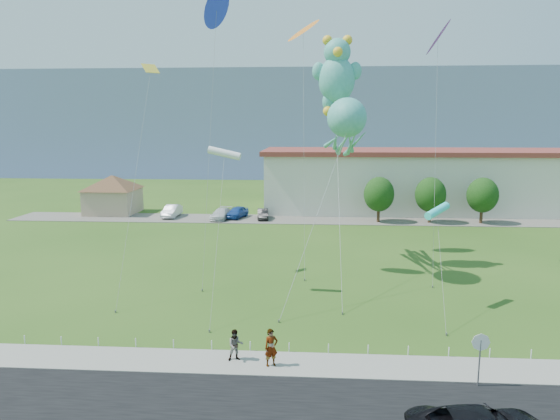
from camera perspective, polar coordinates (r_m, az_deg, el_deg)
The scene contains 25 objects.
ground at distance 27.72m, azimuth -0.96°, elevation -14.69°, with size 160.00×160.00×0.00m, color #2B4F16.
sidewalk at distance 25.23m, azimuth -1.49°, elevation -17.15°, with size 80.00×2.50×0.10m, color gray.
parking_strip at distance 61.28m, azimuth 1.71°, elevation -1.09°, with size 70.00×6.00×0.06m, color #59544C.
hill_ridge at distance 145.20m, azimuth 2.95°, elevation 10.03°, with size 160.00×50.00×25.00m, color gray.
pavilion at distance 68.87m, azimuth -18.58°, elevation 2.12°, with size 9.20×9.20×5.00m.
warehouse at distance 73.56m, azimuth 22.71°, elevation 3.18°, with size 61.00×15.00×8.20m.
stop_sign at distance 24.20m, azimuth 21.93°, elevation -14.34°, with size 0.80×0.07×2.50m.
rope_fence at distance 26.44m, azimuth -1.20°, elevation -15.36°, with size 26.05×0.05×0.50m.
tree_near at distance 60.24m, azimuth 11.24°, elevation 1.77°, with size 3.60×3.60×5.47m.
tree_mid at distance 61.32m, azimuth 16.81°, elevation 1.68°, with size 3.60×3.60×5.47m.
tree_far at distance 62.95m, azimuth 22.14°, elevation 1.58°, with size 3.60×3.60×5.47m.
pedestrian_left at distance 24.57m, azimuth -1.02°, elevation -15.44°, with size 0.66×0.44×1.82m, color gray.
pedestrian_right at distance 25.22m, azimuth -5.10°, elevation -15.12°, with size 0.75×0.59×1.55m, color gray.
parked_car_silver at distance 64.22m, azimuth -12.27°, elevation -0.11°, with size 1.57×4.51×1.49m, color silver.
parked_car_white at distance 61.66m, azimuth -6.75°, elevation -0.44°, with size 1.84×4.53×1.31m, color silver.
parked_car_blue at distance 62.36m, azimuth -4.94°, elevation -0.25°, with size 1.68×4.16×1.42m, color #1B4597.
parked_car_black at distance 61.45m, azimuth -1.97°, elevation -0.45°, with size 1.30×3.73×1.23m, color black.
octopus_kite at distance 38.12m, azimuth 7.50°, elevation 9.23°, with size 5.80×16.15×13.41m.
teddy_bear_kite at distance 40.56m, azimuth 6.51°, elevation 15.22°, with size 3.85×12.43×18.31m.
small_kite_blue at distance 38.98m, azimuth -7.32°, elevation 21.21°, with size 1.80×5.42×20.50m.
small_kite_orange at distance 45.09m, azimuth 2.67°, elevation 19.22°, with size 1.80×9.62×20.16m.
small_kite_purple at distance 43.07m, azimuth 17.60°, elevation 17.75°, with size 2.06×7.65×18.98m.
small_kite_cyan at distance 32.73m, azimuth 17.54°, elevation -0.18°, with size 0.68×6.13×6.58m.
small_kite_white at distance 33.60m, azimuth -6.39°, elevation 6.33°, with size 0.53×8.25×10.04m.
small_kite_yellow at distance 38.35m, azimuth -15.04°, elevation 12.32°, with size 1.29×9.71×16.05m.
Camera 1 is at (2.09, -25.18, 11.41)m, focal length 32.00 mm.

